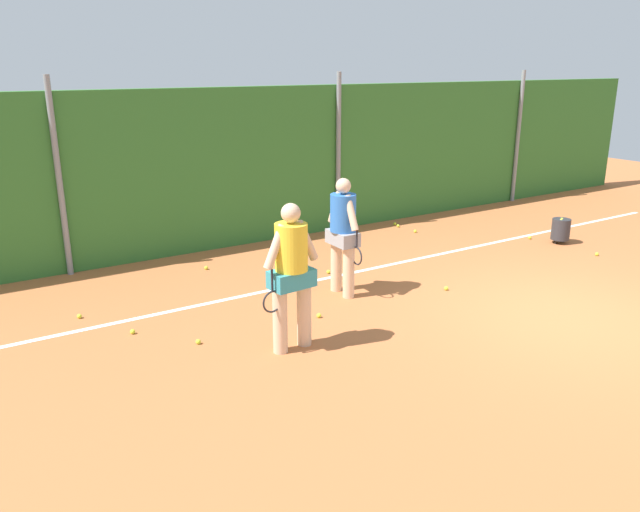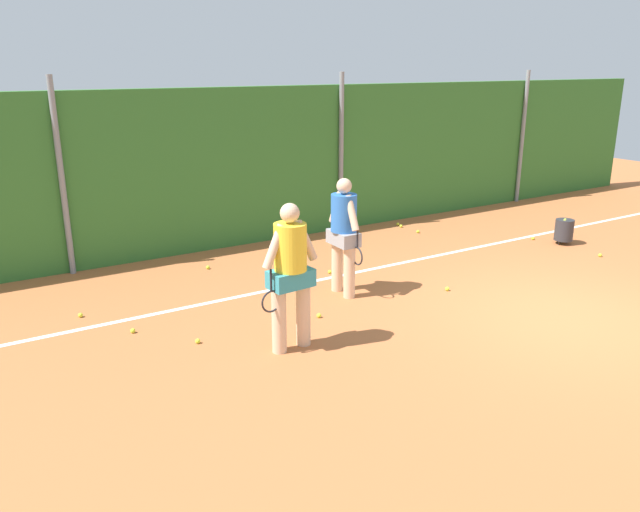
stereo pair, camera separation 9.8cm
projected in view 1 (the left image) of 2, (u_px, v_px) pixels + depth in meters
name	position (u px, v px, depth m)	size (l,w,h in m)	color
ground_plane	(473.00, 282.00, 10.38)	(29.58, 29.58, 0.00)	#B76638
hedge_fence_backdrop	(334.00, 159.00, 13.30)	(19.23, 0.25, 3.05)	#33702D
fence_post_left	(59.00, 179.00, 10.27)	(0.10, 0.10, 3.30)	gray
fence_post_center	(338.00, 154.00, 13.12)	(0.10, 0.10, 3.30)	gray
fence_post_right	(518.00, 137.00, 15.98)	(0.10, 0.10, 3.30)	gray
court_baseline_paint	(416.00, 259.00, 11.55)	(14.05, 0.10, 0.01)	white
player_foreground_near	(291.00, 269.00, 7.66)	(0.85, 0.40, 1.88)	beige
player_midcourt	(343.00, 230.00, 9.55)	(0.39, 0.84, 1.83)	beige
ball_hopper	(561.00, 229.00, 12.51)	(0.36, 0.36, 0.51)	#2D2D33
tennis_ball_0	(79.00, 316.00, 8.88)	(0.07, 0.07, 0.07)	#CCDB33
tennis_ball_1	(446.00, 288.00, 9.98)	(0.07, 0.07, 0.07)	#CCDB33
tennis_ball_2	(133.00, 332.00, 8.37)	(0.07, 0.07, 0.07)	#CCDB33
tennis_ball_3	(395.00, 224.00, 13.97)	(0.07, 0.07, 0.07)	#CCDB33
tennis_ball_4	(319.00, 315.00, 8.91)	(0.07, 0.07, 0.07)	#CCDB33
tennis_ball_5	(530.00, 238.00, 12.87)	(0.07, 0.07, 0.07)	#CCDB33
tennis_ball_6	(398.00, 226.00, 13.80)	(0.07, 0.07, 0.07)	#CCDB33
tennis_ball_7	(597.00, 254.00, 11.76)	(0.07, 0.07, 0.07)	#CCDB33
tennis_ball_8	(198.00, 342.00, 8.07)	(0.07, 0.07, 0.07)	#CCDB33
tennis_ball_9	(206.00, 268.00, 10.98)	(0.07, 0.07, 0.07)	#CCDB33
tennis_ball_10	(415.00, 231.00, 13.36)	(0.07, 0.07, 0.07)	#CCDB33
tennis_ball_11	(328.00, 272.00, 10.77)	(0.07, 0.07, 0.07)	#CCDB33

